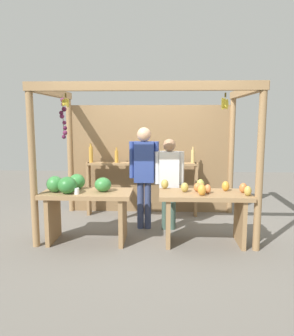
# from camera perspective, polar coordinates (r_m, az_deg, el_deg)

# --- Properties ---
(ground_plane) EXTENTS (12.00, 12.00, 0.00)m
(ground_plane) POSITION_cam_1_polar(r_m,az_deg,el_deg) (5.72, 0.09, -10.01)
(ground_plane) COLOR slate
(ground_plane) RESTS_ON ground
(market_stall) EXTENTS (3.23, 1.99, 2.30)m
(market_stall) POSITION_cam_1_polar(r_m,az_deg,el_deg) (5.89, 0.24, 3.82)
(market_stall) COLOR #99754C
(market_stall) RESTS_ON ground
(fruit_counter_left) EXTENTS (1.30, 0.66, 1.00)m
(fruit_counter_left) POSITION_cam_1_polar(r_m,az_deg,el_deg) (4.99, -10.94, -5.03)
(fruit_counter_left) COLOR #99754C
(fruit_counter_left) RESTS_ON ground
(fruit_counter_right) EXTENTS (1.30, 0.65, 0.91)m
(fruit_counter_right) POSITION_cam_1_polar(r_m,az_deg,el_deg) (4.92, 9.80, -6.14)
(fruit_counter_right) COLOR #99754C
(fruit_counter_right) RESTS_ON ground
(bottle_shelf_unit) EXTENTS (2.07, 0.22, 1.36)m
(bottle_shelf_unit) POSITION_cam_1_polar(r_m,az_deg,el_deg) (6.23, -0.92, -1.01)
(bottle_shelf_unit) COLOR #99754C
(bottle_shelf_unit) RESTS_ON ground
(vendor_man) EXTENTS (0.48, 0.23, 1.67)m
(vendor_man) POSITION_cam_1_polar(r_m,az_deg,el_deg) (5.43, -0.50, -0.05)
(vendor_man) COLOR navy
(vendor_man) RESTS_ON ground
(vendor_woman) EXTENTS (0.48, 0.20, 1.49)m
(vendor_woman) POSITION_cam_1_polar(r_m,az_deg,el_deg) (5.41, 3.80, -1.43)
(vendor_woman) COLOR #3C5549
(vendor_woman) RESTS_ON ground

